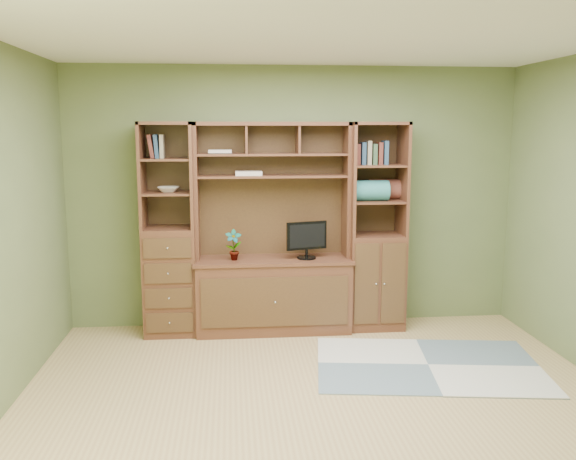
{
  "coord_description": "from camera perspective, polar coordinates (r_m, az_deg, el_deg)",
  "views": [
    {
      "loc": [
        -0.65,
        -4.09,
        1.98
      ],
      "look_at": [
        -0.14,
        1.2,
        1.1
      ],
      "focal_mm": 38.0,
      "sensor_mm": 36.0,
      "label": 1
    }
  ],
  "objects": [
    {
      "name": "left_tower",
      "position": [
        5.97,
        -11.06,
        0.03
      ],
      "size": [
        0.5,
        0.45,
        2.05
      ],
      "primitive_type": "cube",
      "color": "#512C1C",
      "rests_on": "ground"
    },
    {
      "name": "bowl",
      "position": [
        5.92,
        -11.13,
        3.76
      ],
      "size": [
        0.21,
        0.21,
        0.05
      ],
      "primitive_type": "imported",
      "color": "beige",
      "rests_on": "left_tower"
    },
    {
      "name": "blanket_teal",
      "position": [
        6.0,
        7.73,
        3.68
      ],
      "size": [
        0.35,
        0.2,
        0.2
      ],
      "primitive_type": "cube",
      "color": "#2D7677",
      "rests_on": "right_tower"
    },
    {
      "name": "orchid",
      "position": [
        5.89,
        -5.12,
        -1.4
      ],
      "size": [
        0.16,
        0.11,
        0.3
      ],
      "primitive_type": "imported",
      "color": "brown",
      "rests_on": "center_hutch"
    },
    {
      "name": "monitor",
      "position": [
        5.92,
        1.76,
        -0.31
      ],
      "size": [
        0.45,
        0.29,
        0.5
      ],
      "primitive_type": "cube",
      "rotation": [
        0.0,
        0.0,
        0.27
      ],
      "color": "black",
      "rests_on": "center_hutch"
    },
    {
      "name": "blanket_red",
      "position": [
        6.17,
        9.19,
        3.79
      ],
      "size": [
        0.36,
        0.2,
        0.2
      ],
      "primitive_type": "cube",
      "color": "brown",
      "rests_on": "right_tower"
    },
    {
      "name": "center_hutch",
      "position": [
        5.91,
        -1.41,
        0.11
      ],
      "size": [
        1.54,
        0.53,
        2.05
      ],
      "primitive_type": "cube",
      "color": "#512C1C",
      "rests_on": "ground"
    },
    {
      "name": "room",
      "position": [
        4.19,
        3.46,
        0.05
      ],
      "size": [
        4.6,
        4.1,
        2.64
      ],
      "color": "tan",
      "rests_on": "ground"
    },
    {
      "name": "magazines",
      "position": [
        5.93,
        -3.71,
        5.34
      ],
      "size": [
        0.26,
        0.19,
        0.04
      ],
      "primitive_type": "cube",
      "color": "beige",
      "rests_on": "center_hutch"
    },
    {
      "name": "rug",
      "position": [
        5.42,
        12.97,
        -12.21
      ],
      "size": [
        2.02,
        1.49,
        0.01
      ],
      "primitive_type": "cube",
      "rotation": [
        0.0,
        0.0,
        -0.14
      ],
      "color": "#999E9E",
      "rests_on": "ground"
    },
    {
      "name": "right_tower",
      "position": [
        6.11,
        8.2,
        0.32
      ],
      "size": [
        0.55,
        0.45,
        2.05
      ],
      "primitive_type": "cube",
      "color": "#512C1C",
      "rests_on": "ground"
    }
  ]
}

